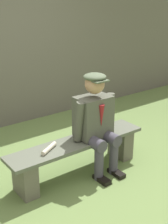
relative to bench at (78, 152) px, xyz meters
name	(u,v)px	position (x,y,z in m)	size (l,w,h in m)	color
ground_plane	(78,173)	(0.00, 0.00, -0.28)	(30.00, 30.00, 0.00)	olive
bench	(78,152)	(0.00, 0.00, 0.00)	(1.80, 0.38, 0.44)	#595E4E
seated_man	(96,119)	(-0.23, 0.05, 0.40)	(0.59, 0.59, 1.24)	#4E5143
rolled_magazine	(49,148)	(0.40, 0.00, 0.18)	(0.05, 0.05, 0.27)	beige
stadium_wall	(3,48)	(0.00, -2.04, 1.00)	(12.00, 0.24, 2.58)	#5D594E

